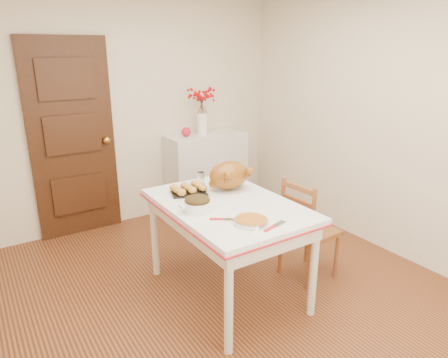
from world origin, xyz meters
TOP-DOWN VIEW (x-y plane):
  - floor at (0.00, 0.00)m, footprint 3.50×4.00m
  - wall_back at (0.00, 2.00)m, footprint 3.50×0.00m
  - wall_right at (1.75, 0.00)m, footprint 0.00×4.00m
  - door_back at (-0.70, 1.97)m, footprint 0.85×0.06m
  - sideboard at (0.78, 1.78)m, footprint 0.96×0.43m
  - kitchen_table at (-0.00, 0.11)m, footprint 0.91×1.33m
  - chair_oak at (0.74, -0.06)m, footprint 0.42×0.42m
  - berry_vase at (0.74, 1.78)m, footprint 0.27×0.27m
  - apple at (0.52, 1.78)m, footprint 0.11×0.11m
  - turkey_platter at (0.15, 0.32)m, footprint 0.43×0.36m
  - pumpkin_pie at (-0.08, -0.30)m, footprint 0.24×0.24m
  - stuffing_dish at (-0.27, 0.10)m, footprint 0.32×0.28m
  - rolls_tray at (-0.15, 0.47)m, footprint 0.33×0.29m
  - pie_server at (0.02, -0.43)m, footprint 0.23×0.12m
  - carving_knife at (-0.18, -0.16)m, footprint 0.24×0.19m
  - drinking_glass at (0.05, 0.61)m, footprint 0.07×0.07m
  - shaker_pair at (0.35, 0.57)m, footprint 0.09×0.05m

SIDE VIEW (x-z plane):
  - floor at x=0.00m, z-range 0.00..0.00m
  - kitchen_table at x=0.00m, z-range 0.00..0.80m
  - chair_oak at x=0.74m, z-range 0.00..0.91m
  - sideboard at x=0.78m, z-range 0.00..0.96m
  - pie_server at x=0.02m, z-range 0.80..0.81m
  - carving_knife at x=-0.18m, z-range 0.80..0.81m
  - pumpkin_pie at x=-0.08m, z-range 0.80..0.85m
  - rolls_tray at x=-0.15m, z-range 0.80..0.87m
  - shaker_pair at x=0.35m, z-range 0.80..0.89m
  - stuffing_dish at x=-0.27m, z-range 0.80..0.91m
  - drinking_glass at x=0.05m, z-range 0.80..0.91m
  - turkey_platter at x=0.15m, z-range 0.80..1.05m
  - apple at x=0.52m, z-range 0.96..1.07m
  - door_back at x=-0.70m, z-range 0.00..2.06m
  - berry_vase at x=0.74m, z-range 0.96..1.48m
  - wall_back at x=0.00m, z-range 0.00..2.50m
  - wall_right at x=1.75m, z-range 0.00..2.50m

